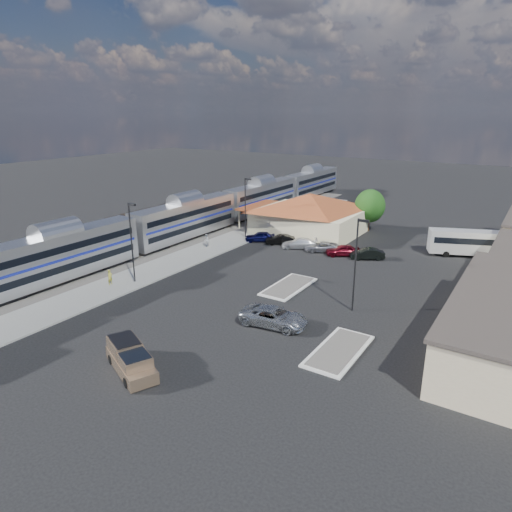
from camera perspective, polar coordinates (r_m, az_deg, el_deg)
The scene contains 23 objects.
ground at distance 49.82m, azimuth -1.06°, elevation -3.73°, with size 280.00×280.00×0.00m, color black.
railbed at distance 68.43m, azimuth -12.08°, elevation 1.94°, with size 16.00×100.00×0.12m, color #4C4944.
platform at distance 61.15m, azimuth -7.33°, elevation 0.33°, with size 5.50×92.00×0.18m, color gray.
passenger_train at distance 67.76m, azimuth -8.72°, elevation 4.43°, with size 3.00×104.00×5.55m.
freight_cars at distance 70.90m, azimuth -13.21°, elevation 3.97°, with size 2.80×46.00×4.00m.
station_depot at distance 71.14m, azimuth 6.62°, elevation 5.37°, with size 18.35×12.24×6.20m.
traffic_island_south at distance 49.46m, azimuth 4.09°, elevation -3.81°, with size 3.30×7.50×0.21m.
traffic_island_north at distance 37.42m, azimuth 10.31°, elevation -11.55°, with size 3.30×7.50×0.21m.
lamp_plat_s at distance 50.69m, azimuth -15.27°, elevation 2.37°, with size 1.08×0.25×9.00m.
lamp_plat_n at distance 66.98m, azimuth -1.29°, elevation 6.64°, with size 1.08×0.25×9.00m.
lamp_lot at distance 42.89m, azimuth 12.48°, elevation -0.19°, with size 1.08×0.25×9.00m.
tree_depot at distance 73.62m, azimuth 14.04°, elevation 6.09°, with size 4.71×4.71×6.63m.
pickup_truck at distance 35.18m, azimuth -15.37°, elevation -12.41°, with size 6.07×4.25×1.98m.
suv at distance 40.65m, azimuth 2.22°, elevation -7.59°, with size 2.81×6.10×1.70m, color #AFB3B8.
coach_bus at distance 65.54m, azimuth 25.36°, elevation 1.62°, with size 10.67×5.99×3.39m.
person_a at distance 51.86m, azimuth -17.78°, elevation -2.54°, with size 0.61×0.40×1.66m, color gold.
person_b at distance 63.46m, azimuth -6.24°, elevation 1.96°, with size 0.88×0.69×1.82m, color silver.
parked_car_a at distance 66.37m, azimuth 0.52°, elevation 2.45°, with size 1.73×4.30×1.47m, color #0D0E43.
parked_car_b at distance 65.05m, azimuth 3.05°, elevation 2.07°, with size 1.46×4.17×1.37m, color black.
parked_car_c at distance 63.34m, azimuth 5.43°, elevation 1.60°, with size 1.99×4.89×1.42m, color white.
parked_car_d at distance 62.29m, azimuth 8.17°, elevation 1.16°, with size 2.16×4.69×1.30m, color #999BA2.
parked_car_e at distance 60.81m, azimuth 10.79°, elevation 0.71°, with size 1.77×4.40×1.50m, color maroon.
parked_car_f at distance 60.05m, azimuth 13.72°, elevation 0.26°, with size 1.52×4.34×1.43m, color black.
Camera 1 is at (25.74, -38.56, 18.23)m, focal length 32.00 mm.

